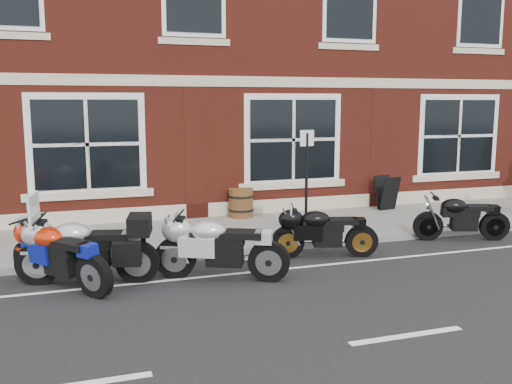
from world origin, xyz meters
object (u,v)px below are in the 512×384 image
at_px(moto_touring_silver, 83,246).
at_px(barrel_planter, 241,203).
at_px(moto_sport_red, 60,253).
at_px(moto_naked_black, 459,216).
at_px(a_board_sign, 387,193).
at_px(moto_sport_black, 322,230).
at_px(moto_sport_silver, 219,245).
at_px(parking_sign, 306,178).

bearing_deg(moto_touring_silver, barrel_planter, -30.17).
bearing_deg(moto_sport_red, barrel_planter, 4.31).
distance_m(moto_touring_silver, barrel_planter, 5.39).
height_order(moto_naked_black, a_board_sign, a_board_sign).
xyz_separation_m(moto_sport_red, moto_sport_black, (4.70, 0.33, -0.05)).
height_order(moto_touring_silver, moto_naked_black, moto_touring_silver).
bearing_deg(moto_naked_black, moto_sport_silver, 119.14).
height_order(moto_sport_red, moto_sport_black, moto_sport_red).
relative_size(moto_naked_black, barrel_planter, 2.81).
relative_size(barrel_planter, parking_sign, 0.31).
bearing_deg(moto_touring_silver, a_board_sign, -50.54).
bearing_deg(moto_sport_silver, moto_sport_red, 107.28).
relative_size(moto_sport_red, parking_sign, 0.81).
distance_m(moto_touring_silver, moto_sport_silver, 2.19).
xyz_separation_m(moto_touring_silver, parking_sign, (4.36, 1.05, 0.80)).
distance_m(moto_sport_red, moto_naked_black, 8.05).
height_order(moto_sport_red, barrel_planter, moto_sport_red).
bearing_deg(moto_sport_red, moto_naked_black, -34.30).
height_order(moto_touring_silver, a_board_sign, moto_touring_silver).
relative_size(moto_touring_silver, moto_sport_black, 1.13).
bearing_deg(moto_sport_silver, barrel_planter, 4.09).
bearing_deg(moto_sport_silver, parking_sign, -29.71).
xyz_separation_m(moto_sport_black, parking_sign, (0.03, 0.85, 0.89)).
xyz_separation_m(moto_naked_black, barrel_planter, (-3.84, 3.29, -0.06)).
bearing_deg(a_board_sign, moto_sport_black, -147.07).
height_order(moto_sport_silver, moto_naked_black, moto_sport_silver).
bearing_deg(moto_sport_black, moto_sport_silver, 123.26).
bearing_deg(moto_naked_black, moto_sport_black, 114.15).
height_order(moto_sport_red, a_board_sign, a_board_sign).
height_order(moto_sport_red, moto_naked_black, moto_sport_red).
bearing_deg(parking_sign, moto_sport_red, -176.77).
bearing_deg(moto_touring_silver, moto_sport_black, -72.28).
bearing_deg(a_board_sign, parking_sign, -155.15).
xyz_separation_m(moto_sport_silver, moto_naked_black, (5.53, 1.01, -0.06)).
height_order(moto_naked_black, parking_sign, parking_sign).
distance_m(moto_sport_black, a_board_sign, 4.75).
height_order(moto_sport_red, moto_sport_silver, moto_sport_silver).
bearing_deg(a_board_sign, moto_sport_red, -167.06).
height_order(a_board_sign, parking_sign, parking_sign).
relative_size(moto_touring_silver, moto_sport_red, 1.24).
height_order(moto_sport_black, moto_sport_silver, moto_sport_silver).
bearing_deg(moto_sport_silver, moto_naked_black, -54.10).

